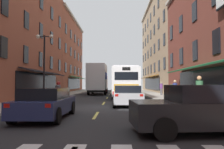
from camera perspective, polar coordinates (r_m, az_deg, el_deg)
name	(u,v)px	position (r m, az deg, el deg)	size (l,w,h in m)	color
ground_plane	(101,108)	(14.27, -2.84, -8.66)	(34.80, 80.00, 0.10)	#28282B
lane_centre_dashes	(101,108)	(14.02, -2.91, -8.55)	(0.14, 73.90, 0.01)	#DBCC4C
sidewalk_left	(9,106)	(15.80, -24.91, -7.40)	(3.00, 80.00, 0.14)	#A39E93
sidewalk_right	(194,107)	(15.05, 20.40, -7.73)	(3.00, 80.00, 0.14)	#A39E93
transit_bus	(123,82)	(25.31, 2.95, -2.03)	(2.73, 12.02, 3.18)	white
box_truck	(98,79)	(31.37, -3.64, -1.28)	(2.52, 8.06, 4.12)	#B21E19
sedan_near	(206,109)	(7.44, 23.09, -8.10)	(4.58, 2.26, 1.47)	black
sedan_mid	(127,95)	(15.60, 3.83, -5.33)	(2.00, 4.82, 1.38)	silver
sedan_far	(46,103)	(10.07, -16.56, -7.03)	(1.91, 4.31, 1.32)	navy
motorcycle_rider	(58,96)	(15.09, -13.60, -5.37)	(0.62, 2.07, 1.66)	black
pedestrian_near	(175,90)	(17.97, 15.85, -3.88)	(0.51, 0.48, 1.66)	maroon
pedestrian_mid	(200,92)	(12.37, 21.59, -4.30)	(0.36, 0.36, 1.78)	maroon
pedestrian_rear	(161,88)	(27.70, 12.57, -3.45)	(0.36, 0.36, 1.62)	#4C4C51
street_lamp_twin	(44,64)	(19.01, -17.05, 2.63)	(1.42, 0.32, 5.42)	black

